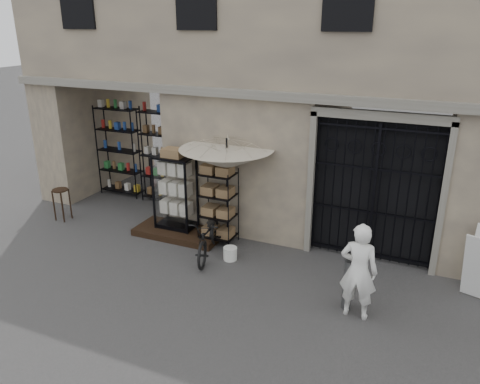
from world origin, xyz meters
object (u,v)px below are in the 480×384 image
at_px(steel_bollard, 348,285).
at_px(wire_rack, 218,207).
at_px(market_umbrella, 227,153).
at_px(wooden_stool, 62,204).
at_px(display_cabinet, 175,196).
at_px(shopkeeper, 354,315).
at_px(white_bucket, 230,253).
at_px(bicycle, 210,255).

bearing_deg(steel_bollard, wire_rack, 155.59).
distance_m(market_umbrella, wooden_stool, 4.57).
relative_size(display_cabinet, steel_bollard, 2.00).
height_order(wooden_stool, steel_bollard, steel_bollard).
bearing_deg(wooden_stool, shopkeeper, -8.85).
relative_size(wire_rack, wooden_stool, 2.13).
bearing_deg(display_cabinet, white_bucket, -7.85).
distance_m(display_cabinet, steel_bollard, 4.49).
relative_size(market_umbrella, bicycle, 1.66).
relative_size(display_cabinet, white_bucket, 6.43).
xyz_separation_m(display_cabinet, wooden_stool, (-2.97, -0.46, -0.49)).
relative_size(white_bucket, shopkeeper, 0.17).
height_order(white_bucket, steel_bollard, steel_bollard).
height_order(display_cabinet, steel_bollard, display_cabinet).
height_order(display_cabinet, wooden_stool, display_cabinet).
bearing_deg(wire_rack, shopkeeper, -8.38).
xyz_separation_m(white_bucket, bicycle, (-0.47, -0.01, -0.14)).
bearing_deg(white_bucket, shopkeeper, -18.72).
bearing_deg(wire_rack, bicycle, -63.21).
bearing_deg(wire_rack, market_umbrella, 39.54).
bearing_deg(display_cabinet, bicycle, -15.77).
relative_size(display_cabinet, wire_rack, 1.08).
bearing_deg(white_bucket, market_umbrella, 118.83).
distance_m(wire_rack, market_umbrella, 1.23).
bearing_deg(shopkeeper, steel_bollard, -39.23).
bearing_deg(wire_rack, display_cabinet, -165.13).
xyz_separation_m(bicycle, shopkeeper, (3.19, -0.91, 0.00)).
xyz_separation_m(display_cabinet, steel_bollard, (4.22, -1.46, -0.45)).
distance_m(white_bucket, shopkeeper, 2.87).
distance_m(display_cabinet, wooden_stool, 3.04).
bearing_deg(shopkeeper, wire_rack, -24.31).
bearing_deg(wire_rack, steel_bollard, -7.40).
bearing_deg(market_umbrella, bicycle, -95.63).
relative_size(wire_rack, shopkeeper, 1.01).
bearing_deg(wire_rack, white_bucket, -30.83).
distance_m(wire_rack, steel_bollard, 3.45).
bearing_deg(white_bucket, wire_rack, 132.16).
bearing_deg(bicycle, display_cabinet, 135.96).
height_order(wire_rack, shopkeeper, wire_rack).
bearing_deg(bicycle, wooden_stool, 162.85).
bearing_deg(steel_bollard, wooden_stool, 172.09).
relative_size(market_umbrella, steel_bollard, 3.13).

